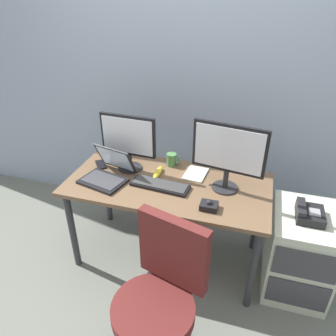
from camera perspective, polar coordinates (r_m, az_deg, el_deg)
ground_plane at (r=2.72m, az=0.00°, el=-15.14°), size 8.00×8.00×0.00m
back_wall at (r=2.65m, az=4.58°, el=18.42°), size 6.00×0.10×2.80m
desk at (r=2.32m, az=0.00°, el=-4.26°), size 1.43×0.70×0.70m
file_cabinet at (r=2.48m, az=22.23°, el=-13.63°), size 0.42×0.53×0.62m
desk_phone at (r=2.25m, az=23.74°, el=-7.41°), size 0.17×0.20×0.09m
office_chair at (r=1.88m, az=-1.52°, el=-23.49°), size 0.52×0.53×0.93m
monitor_main at (r=2.11m, az=10.69°, el=2.68°), size 0.49×0.18×0.47m
monitor_side at (r=2.35m, az=-7.10°, el=5.06°), size 0.42×0.18×0.43m
keyboard at (r=2.23m, az=-1.42°, el=-3.06°), size 0.42×0.17×0.03m
laptop at (r=2.33m, az=-10.71°, el=-0.81°), size 0.38×0.38×0.22m
trackball_mouse at (r=2.03m, az=7.29°, el=-6.64°), size 0.11×0.09×0.07m
coffee_mug at (r=2.47m, az=0.68°, el=1.52°), size 0.09×0.08×0.10m
paper_notepad at (r=2.38m, az=4.93°, el=-1.03°), size 0.17×0.22×0.01m
cell_phone at (r=2.54m, az=-11.84°, el=0.62°), size 0.14×0.15×0.01m
banana at (r=2.35m, az=-1.83°, el=-0.86°), size 0.05×0.19×0.04m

